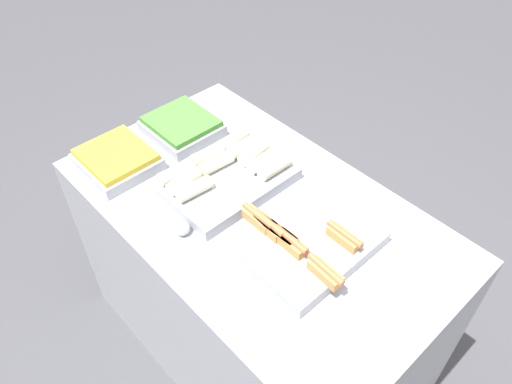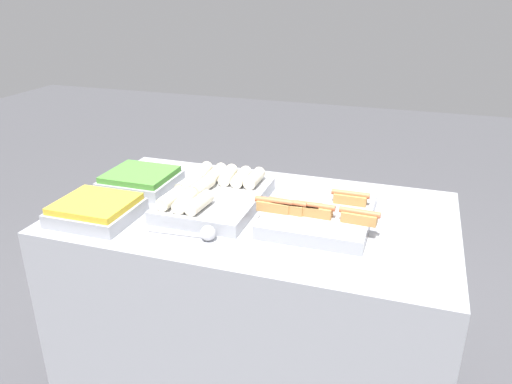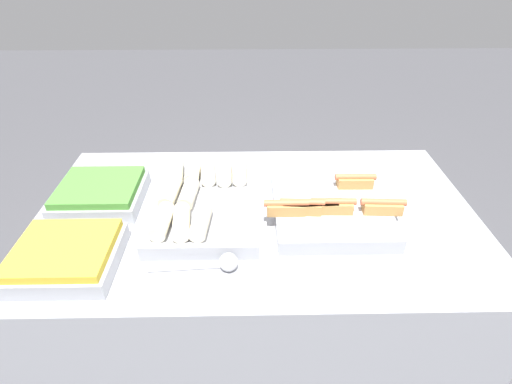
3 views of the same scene
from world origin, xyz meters
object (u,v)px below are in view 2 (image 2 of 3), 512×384
(tray_hotdogs, at_px, (319,213))
(serving_spoon_near, at_px, (204,233))
(tray_side_back, at_px, (141,180))
(tray_wraps, at_px, (214,195))
(tray_side_front, at_px, (96,210))

(tray_hotdogs, xyz_separation_m, serving_spoon_near, (-0.34, -0.26, -0.01))
(tray_hotdogs, bearing_deg, tray_side_back, 174.36)
(tray_wraps, bearing_deg, tray_side_back, 170.36)
(tray_hotdogs, bearing_deg, tray_wraps, 177.83)
(tray_wraps, height_order, serving_spoon_near, tray_wraps)
(tray_hotdogs, relative_size, tray_side_front, 1.55)
(tray_side_front, relative_size, serving_spoon_near, 1.14)
(tray_side_back, xyz_separation_m, serving_spoon_near, (0.44, -0.34, -0.01))
(tray_wraps, bearing_deg, serving_spoon_near, -73.67)
(tray_hotdogs, bearing_deg, serving_spoon_near, -142.25)
(tray_side_front, xyz_separation_m, serving_spoon_near, (0.44, -0.02, -0.01))
(tray_side_front, height_order, serving_spoon_near, tray_side_front)
(tray_hotdogs, relative_size, tray_wraps, 0.94)
(tray_hotdogs, height_order, tray_side_front, tray_hotdogs)
(tray_side_front, distance_m, serving_spoon_near, 0.44)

